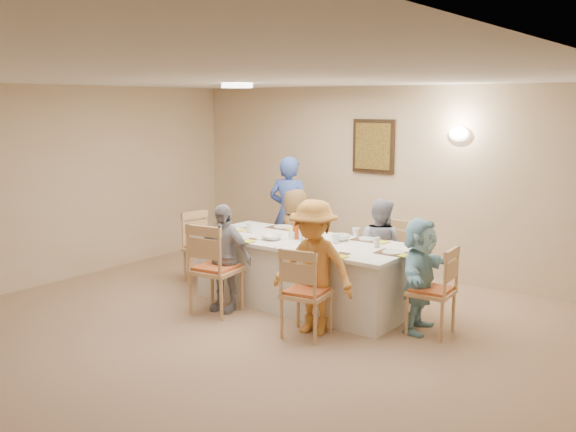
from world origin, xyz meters
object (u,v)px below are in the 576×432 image
Objects in this scene: dining_table at (303,272)px; chair_front_right at (306,291)px; diner_front_right at (314,267)px; diner_back_left at (296,237)px; chair_back_left at (301,245)px; diner_right_end at (420,275)px; chair_left_end at (204,248)px; caregiver at (289,214)px; condiment_ketchup at (296,228)px; diner_front_left at (223,258)px; chair_back_right at (384,259)px; diner_back_right at (380,250)px; chair_right_end at (431,290)px; chair_front_left at (216,268)px.

chair_front_right reaches higher than dining_table.
diner_back_left is at bearing 124.71° from diner_front_right.
diner_right_end is at bearing -24.90° from chair_back_left.
caregiver is at bearing -12.69° from chair_left_end.
diner_front_right is 0.98m from condiment_ketchup.
dining_table is 2.75× the size of chair_left_end.
chair_back_left is at bearing 81.84° from diner_front_left.
diner_back_right is (0.00, -0.12, 0.14)m from chair_back_right.
caregiver is (-2.60, 1.15, 0.34)m from chair_right_end.
condiment_ketchup is (-0.69, -0.82, 0.42)m from chair_back_right.
diner_right_end is (0.82, 0.68, -0.09)m from diner_front_right.
diner_right_end reaches higher than condiment_ketchup.
condiment_ketchup is (0.51, 0.66, 0.28)m from diner_front_left.
chair_front_left is 0.85× the size of diner_front_left.
chair_front_right is at bearing -87.10° from chair_back_right.
condiment_ketchup is at bearing 114.80° from caregiver.
diner_right_end is at bearing 140.42° from caregiver.
dining_table is at bearing -123.97° from chair_back_right.
chair_front_left reaches higher than chair_right_end.
caregiver is at bearing 138.83° from chair_back_left.
chair_right_end is 0.74× the size of diner_back_left.
chair_front_right is 1.24m from chair_right_end.
diner_front_left reaches higher than dining_table.
chair_back_right is at bearing 42.81° from diner_front_left.
diner_back_right is 1.07m from diner_right_end.
chair_left_end is (-0.95, 0.80, -0.05)m from chair_front_left.
chair_left_end is at bearing 51.89° from caregiver.
diner_back_right is at bearing 40.42° from diner_front_left.
chair_front_right is at bearing -56.43° from chair_back_left.
dining_table is 2.09× the size of diner_back_right.
chair_back_right is 1.02× the size of chair_right_end.
dining_table is 1.59× the size of caregiver.
chair_back_right reaches higher than chair_right_end.
condiment_ketchup is (-0.69, -0.70, 0.28)m from diner_back_right.
chair_left_end is at bearing 179.25° from condiment_ketchup.
chair_right_end is at bearing 141.53° from caregiver.
condiment_ketchup is (-1.64, -0.02, 0.43)m from chair_right_end.
chair_front_right is at bearing 89.44° from diner_back_right.
diner_back_right is (1.20, 1.48, 0.09)m from chair_front_left.
chair_back_left is (-0.60, 0.80, 0.10)m from dining_table.
caregiver reaches higher than diner_right_end.
chair_left_end is 1.02× the size of chair_right_end.
chair_right_end is 2.26m from diner_back_left.
chair_left_end is 3.81× the size of condiment_ketchup.
diner_front_left is at bearing 173.29° from diner_front_right.
diner_back_left is 1.01× the size of diner_front_left.
chair_front_left reaches higher than chair_left_end.
chair_right_end is 1.18m from diner_back_right.
diner_back_right is (-0.95, 0.68, 0.15)m from chair_right_end.
diner_front_left is 2.13m from diner_right_end.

